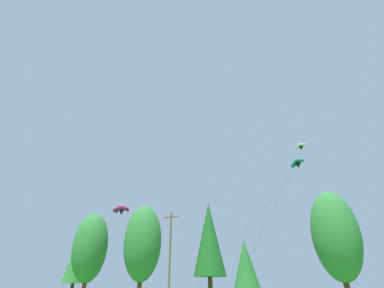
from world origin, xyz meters
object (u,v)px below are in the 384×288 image
(utility_pole, at_px, (170,256))
(parafoil_kite_mid_teal, at_px, (297,163))
(parafoil_kite_far_white, at_px, (301,147))
(parafoil_kite_high_magenta, at_px, (121,210))

(utility_pole, xyz_separation_m, parafoil_kite_mid_teal, (16.32, 10.03, 13.57))
(parafoil_kite_far_white, bearing_deg, parafoil_kite_mid_teal, -152.59)
(parafoil_kite_high_magenta, xyz_separation_m, parafoil_kite_mid_teal, (23.82, 10.77, 7.34))
(utility_pole, bearing_deg, parafoil_kite_high_magenta, -174.34)
(parafoil_kite_mid_teal, bearing_deg, utility_pole, -148.42)
(parafoil_kite_high_magenta, height_order, parafoil_kite_far_white, parafoil_kite_far_white)
(utility_pole, distance_m, parafoil_kite_mid_teal, 23.47)
(utility_pole, height_order, parafoil_kite_mid_teal, parafoil_kite_mid_teal)
(parafoil_kite_mid_teal, xyz_separation_m, parafoil_kite_far_white, (0.92, 0.48, 2.85))
(parafoil_kite_far_white, bearing_deg, parafoil_kite_high_magenta, -155.54)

